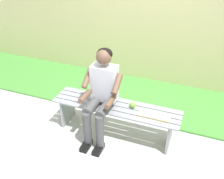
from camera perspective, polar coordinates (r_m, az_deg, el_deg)
ground_plane at (r=3.79m, az=-20.18°, el=-14.35°), size 10.00×7.00×0.04m
grass_strip at (r=5.04m, az=6.32°, el=0.78°), size 9.00×2.07×0.03m
brick_wall at (r=5.04m, az=2.70°, el=15.82°), size 9.50×0.24×2.43m
bench_near at (r=3.74m, az=0.83°, el=-4.91°), size 1.78×0.42×0.47m
person_seated at (r=3.52m, az=-2.34°, el=-0.69°), size 0.50×0.69×1.28m
apple at (r=3.63m, az=4.43°, el=-3.31°), size 0.08×0.08×0.08m
book_open at (r=3.53m, az=9.03°, el=-5.44°), size 0.41×0.16×0.02m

